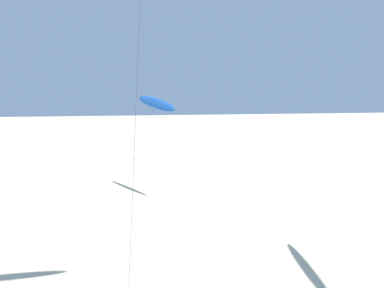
% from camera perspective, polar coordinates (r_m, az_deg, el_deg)
% --- Properties ---
extents(flying_kite_4, '(5.15, 7.06, 8.60)m').
position_cam_1_polar(flying_kite_4, '(41.84, -4.56, 5.13)').
color(flying_kite_4, blue).
rests_on(flying_kite_4, ground).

